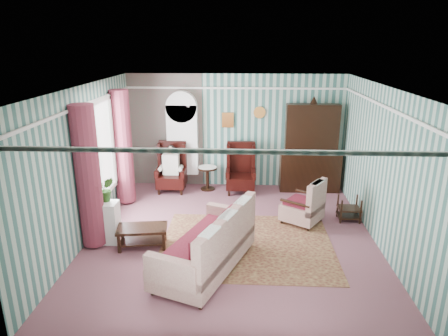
{
  "coord_description": "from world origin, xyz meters",
  "views": [
    {
      "loc": [
        0.21,
        -7.04,
        3.66
      ],
      "look_at": [
        -0.18,
        0.6,
        1.22
      ],
      "focal_mm": 32.0,
      "sensor_mm": 36.0,
      "label": 1
    }
  ],
  "objects_px": {
    "wingback_left": "(171,168)",
    "coffee_table": "(143,237)",
    "bookcase": "(183,145)",
    "round_side_table": "(208,178)",
    "plant_stand": "(104,222)",
    "floral_armchair": "(302,203)",
    "seated_woman": "(171,169)",
    "nest_table": "(349,208)",
    "dresser_hutch": "(311,145)",
    "sofa": "(205,239)",
    "wingback_right": "(241,169)"
  },
  "relations": [
    {
      "from": "wingback_left",
      "to": "coffee_table",
      "type": "bearing_deg",
      "value": -90.68
    },
    {
      "from": "bookcase",
      "to": "round_side_table",
      "type": "height_order",
      "value": "bookcase"
    },
    {
      "from": "round_side_table",
      "to": "coffee_table",
      "type": "distance_m",
      "value": 3.21
    },
    {
      "from": "plant_stand",
      "to": "floral_armchair",
      "type": "xyz_separation_m",
      "value": [
        3.85,
        1.03,
        0.05
      ]
    },
    {
      "from": "bookcase",
      "to": "seated_woman",
      "type": "relative_size",
      "value": 1.9
    },
    {
      "from": "plant_stand",
      "to": "nest_table",
      "type": "bearing_deg",
      "value": 13.84
    },
    {
      "from": "dresser_hutch",
      "to": "plant_stand",
      "type": "relative_size",
      "value": 2.95
    },
    {
      "from": "bookcase",
      "to": "coffee_table",
      "type": "xyz_separation_m",
      "value": [
        -0.28,
        -3.3,
        -0.92
      ]
    },
    {
      "from": "wingback_left",
      "to": "floral_armchair",
      "type": "height_order",
      "value": "wingback_left"
    },
    {
      "from": "wingback_left",
      "to": "sofa",
      "type": "height_order",
      "value": "wingback_left"
    },
    {
      "from": "wingback_left",
      "to": "wingback_right",
      "type": "bearing_deg",
      "value": 0.0
    },
    {
      "from": "wingback_right",
      "to": "coffee_table",
      "type": "xyz_separation_m",
      "value": [
        -1.78,
        -2.91,
        -0.43
      ]
    },
    {
      "from": "seated_woman",
      "to": "bookcase",
      "type": "bearing_deg",
      "value": 57.34
    },
    {
      "from": "wingback_left",
      "to": "sofa",
      "type": "xyz_separation_m",
      "value": [
        1.2,
        -3.62,
        -0.06
      ]
    },
    {
      "from": "floral_armchair",
      "to": "sofa",
      "type": "bearing_deg",
      "value": 169.8
    },
    {
      "from": "dresser_hutch",
      "to": "nest_table",
      "type": "distance_m",
      "value": 2.11
    },
    {
      "from": "plant_stand",
      "to": "bookcase",
      "type": "bearing_deg",
      "value": 71.51
    },
    {
      "from": "bookcase",
      "to": "nest_table",
      "type": "distance_m",
      "value": 4.37
    },
    {
      "from": "wingback_right",
      "to": "seated_woman",
      "type": "bearing_deg",
      "value": 180.0
    },
    {
      "from": "wingback_right",
      "to": "round_side_table",
      "type": "bearing_deg",
      "value": 169.99
    },
    {
      "from": "coffee_table",
      "to": "plant_stand",
      "type": "bearing_deg",
      "value": 167.85
    },
    {
      "from": "seated_woman",
      "to": "plant_stand",
      "type": "height_order",
      "value": "seated_woman"
    },
    {
      "from": "plant_stand",
      "to": "seated_woman",
      "type": "bearing_deg",
      "value": 73.78
    },
    {
      "from": "wingback_right",
      "to": "dresser_hutch",
      "type": "bearing_deg",
      "value": 8.77
    },
    {
      "from": "dresser_hutch",
      "to": "round_side_table",
      "type": "bearing_deg",
      "value": -177.36
    },
    {
      "from": "sofa",
      "to": "coffee_table",
      "type": "xyz_separation_m",
      "value": [
        -1.23,
        0.71,
        -0.36
      ]
    },
    {
      "from": "round_side_table",
      "to": "plant_stand",
      "type": "xyz_separation_m",
      "value": [
        -1.7,
        -2.9,
        0.1
      ]
    },
    {
      "from": "nest_table",
      "to": "dresser_hutch",
      "type": "bearing_deg",
      "value": 107.39
    },
    {
      "from": "dresser_hutch",
      "to": "plant_stand",
      "type": "bearing_deg",
      "value": -144.92
    },
    {
      "from": "plant_stand",
      "to": "wingback_left",
      "type": "bearing_deg",
      "value": 73.78
    },
    {
      "from": "dresser_hutch",
      "to": "round_side_table",
      "type": "xyz_separation_m",
      "value": [
        -2.6,
        -0.12,
        -0.88
      ]
    },
    {
      "from": "round_side_table",
      "to": "wingback_right",
      "type": "bearing_deg",
      "value": -10.01
    },
    {
      "from": "nest_table",
      "to": "wingback_left",
      "type": "bearing_deg",
      "value": 159.15
    },
    {
      "from": "round_side_table",
      "to": "coffee_table",
      "type": "relative_size",
      "value": 0.66
    },
    {
      "from": "wingback_left",
      "to": "nest_table",
      "type": "height_order",
      "value": "wingback_left"
    },
    {
      "from": "dresser_hutch",
      "to": "sofa",
      "type": "height_order",
      "value": "dresser_hutch"
    },
    {
      "from": "nest_table",
      "to": "coffee_table",
      "type": "distance_m",
      "value": 4.33
    },
    {
      "from": "seated_woman",
      "to": "coffee_table",
      "type": "bearing_deg",
      "value": -90.68
    },
    {
      "from": "plant_stand",
      "to": "wingback_right",
      "type": "bearing_deg",
      "value": 47.16
    },
    {
      "from": "round_side_table",
      "to": "nest_table",
      "type": "distance_m",
      "value": 3.6
    },
    {
      "from": "seated_woman",
      "to": "nest_table",
      "type": "relative_size",
      "value": 2.19
    },
    {
      "from": "round_side_table",
      "to": "floral_armchair",
      "type": "bearing_deg",
      "value": -40.92
    },
    {
      "from": "wingback_right",
      "to": "round_side_table",
      "type": "distance_m",
      "value": 0.92
    },
    {
      "from": "seated_woman",
      "to": "floral_armchair",
      "type": "relative_size",
      "value": 1.32
    },
    {
      "from": "wingback_right",
      "to": "plant_stand",
      "type": "height_order",
      "value": "wingback_right"
    },
    {
      "from": "bookcase",
      "to": "floral_armchair",
      "type": "xyz_separation_m",
      "value": [
        2.8,
        -2.11,
        -0.67
      ]
    },
    {
      "from": "dresser_hutch",
      "to": "wingback_right",
      "type": "relative_size",
      "value": 1.89
    },
    {
      "from": "wingback_right",
      "to": "nest_table",
      "type": "bearing_deg",
      "value": -33.75
    },
    {
      "from": "wingback_left",
      "to": "round_side_table",
      "type": "xyz_separation_m",
      "value": [
        0.9,
        0.15,
        -0.33
      ]
    },
    {
      "from": "plant_stand",
      "to": "coffee_table",
      "type": "xyz_separation_m",
      "value": [
        0.77,
        -0.16,
        -0.2
      ]
    }
  ]
}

